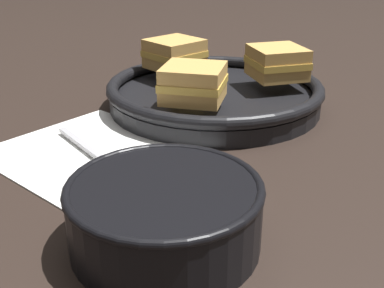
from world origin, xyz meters
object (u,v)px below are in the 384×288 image
(spoon, at_px, (104,160))
(skillet, at_px, (214,94))
(sandwich_near_left, at_px, (277,62))
(sandwich_near_right, at_px, (175,54))
(sandwich_far_left, at_px, (193,83))
(soup_bowl, at_px, (165,210))

(spoon, bearing_deg, skillet, 109.52)
(spoon, xyz_separation_m, sandwich_near_left, (0.02, 0.32, 0.06))
(sandwich_near_left, xyz_separation_m, sandwich_near_right, (-0.15, -0.06, 0.00))
(spoon, distance_m, sandwich_near_right, 0.29)
(skillet, distance_m, sandwich_far_left, 0.11)
(skillet, relative_size, sandwich_near_left, 3.00)
(spoon, xyz_separation_m, sandwich_near_right, (-0.13, 0.25, 0.06))
(skillet, relative_size, sandwich_near_right, 3.78)
(skillet, distance_m, sandwich_near_right, 0.11)
(soup_bowl, relative_size, sandwich_near_right, 1.93)
(soup_bowl, xyz_separation_m, sandwich_near_left, (-0.14, 0.37, 0.03))
(soup_bowl, distance_m, skillet, 0.35)
(soup_bowl, height_order, skillet, soup_bowl)
(sandwich_near_left, bearing_deg, skillet, -127.34)
(skillet, relative_size, sandwich_far_left, 3.03)
(sandwich_near_left, relative_size, sandwich_near_right, 1.26)
(sandwich_far_left, bearing_deg, soup_bowl, -53.12)
(soup_bowl, distance_m, sandwich_far_left, 0.26)
(sandwich_near_right, bearing_deg, sandwich_near_left, 22.66)
(sandwich_near_right, bearing_deg, skillet, -7.34)
(skillet, distance_m, sandwich_near_left, 0.11)
(skillet, bearing_deg, sandwich_far_left, -67.34)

